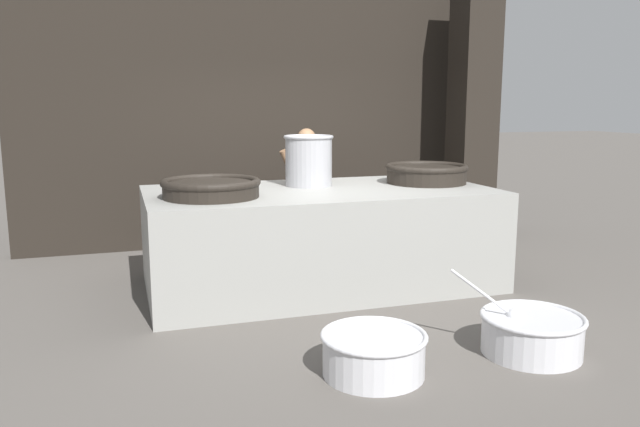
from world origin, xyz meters
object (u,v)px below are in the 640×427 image
cook (306,188)px  prep_bowl_vegetables (532,332)px  prep_bowl_meat (374,352)px  giant_wok_near (211,187)px  giant_wok_far (426,173)px  stock_pot (309,160)px

cook → prep_bowl_vegetables: cook is taller
cook → prep_bowl_meat: cook is taller
prep_bowl_vegetables → prep_bowl_meat: size_ratio=1.24×
giant_wok_near → prep_bowl_meat: (0.84, -2.04, -0.96)m
prep_bowl_meat → giant_wok_far: bearing=55.6°
giant_wok_far → prep_bowl_vegetables: (-0.31, -2.41, -0.98)m
cook → prep_bowl_meat: bearing=73.4°
giant_wok_far → stock_pot: bearing=171.8°
cook → prep_bowl_vegetables: (0.76, -3.55, -0.70)m
cook → prep_bowl_vegetables: 3.70m
stock_pot → prep_bowl_meat: size_ratio=0.71×
giant_wok_far → prep_bowl_meat: size_ratio=1.20×
giant_wok_far → stock_pot: stock_pot is taller
stock_pot → prep_bowl_vegetables: stock_pot is taller
cook → giant_wok_near: bearing=39.2°
giant_wok_far → prep_bowl_meat: 3.05m
prep_bowl_vegetables → prep_bowl_meat: bearing=178.7°
giant_wok_far → cook: 1.59m
prep_bowl_meat → prep_bowl_vegetables: bearing=-1.3°
stock_pot → cook: (0.26, 0.95, -0.45)m
stock_pot → prep_bowl_meat: stock_pot is taller
prep_bowl_vegetables → prep_bowl_meat: prep_bowl_vegetables is taller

